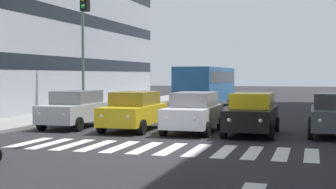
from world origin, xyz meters
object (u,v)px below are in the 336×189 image
object	(u,v)px
car_3	(134,110)
car_0	(334,114)
car_2	(194,112)
bus_behind_traffic	(207,83)
car_4	(76,109)
car_1	(252,113)
street_lamp_right	(91,32)

from	to	relation	value
car_3	car_0	bearing A→B (deg)	-176.48
car_2	bus_behind_traffic	size ratio (longest dim) A/B	0.42
car_0	car_4	bearing A→B (deg)	0.76
car_1	bus_behind_traffic	bearing A→B (deg)	-71.66
car_0	car_1	distance (m)	3.30
street_lamp_right	car_3	bearing A→B (deg)	129.19
car_3	bus_behind_traffic	bearing A→B (deg)	-90.00
car_0	bus_behind_traffic	size ratio (longest dim) A/B	0.42
car_0	street_lamp_right	xyz separation A→B (m)	(13.37, -5.52, 4.11)
car_0	street_lamp_right	size ratio (longest dim) A/B	0.56
car_0	car_2	bearing A→B (deg)	5.60
car_4	street_lamp_right	size ratio (longest dim) A/B	0.56
car_3	car_2	bearing A→B (deg)	179.16
street_lamp_right	car_4	bearing A→B (deg)	108.26
car_4	bus_behind_traffic	size ratio (longest dim) A/B	0.42
bus_behind_traffic	street_lamp_right	bearing A→B (deg)	62.69
car_1	car_2	world-z (taller)	same
car_1	car_3	xyz separation A→B (m)	(5.21, -0.13, 0.00)
car_4	street_lamp_right	bearing A→B (deg)	-71.74
car_2	car_4	size ratio (longest dim) A/B	1.00
car_1	car_3	distance (m)	5.21
car_1	car_0	bearing A→B (deg)	-168.72
car_2	car_3	distance (m)	2.73
car_3	car_4	distance (m)	3.08
bus_behind_traffic	car_4	bearing A→B (deg)	78.65
car_0	car_3	xyz separation A→B (m)	(8.44, 0.52, 0.00)
car_3	car_4	bearing A→B (deg)	-6.88
car_0	street_lamp_right	bearing A→B (deg)	-22.45
car_0	car_1	world-z (taller)	same
car_2	car_3	xyz separation A→B (m)	(2.73, -0.04, 0.00)
car_0	street_lamp_right	world-z (taller)	street_lamp_right
car_2	car_4	world-z (taller)	same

